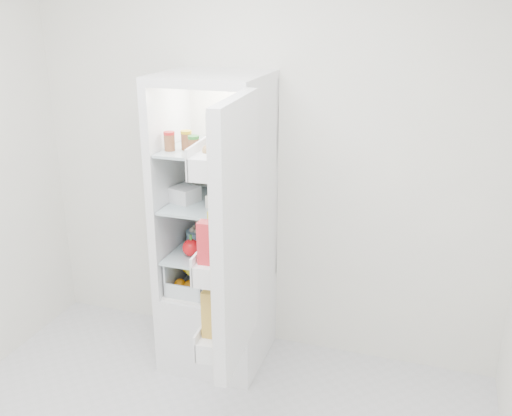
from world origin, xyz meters
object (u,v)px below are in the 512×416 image
(refrigerator, at_px, (219,259))
(fridge_door, at_px, (231,240))
(red_cabbage, at_px, (229,234))
(mushroom_bowl, at_px, (197,236))

(refrigerator, xyz_separation_m, fridge_door, (0.32, -0.64, 0.43))
(red_cabbage, relative_size, mushroom_bowl, 1.25)
(red_cabbage, height_order, fridge_door, fridge_door)
(red_cabbage, xyz_separation_m, fridge_door, (0.26, -0.65, 0.26))
(mushroom_bowl, distance_m, fridge_door, 0.90)
(mushroom_bowl, xyz_separation_m, fridge_door, (0.49, -0.69, 0.31))
(refrigerator, xyz_separation_m, red_cabbage, (0.06, 0.01, 0.17))
(red_cabbage, bearing_deg, mushroom_bowl, 171.59)
(mushroom_bowl, bearing_deg, red_cabbage, -8.41)
(red_cabbage, height_order, mushroom_bowl, red_cabbage)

